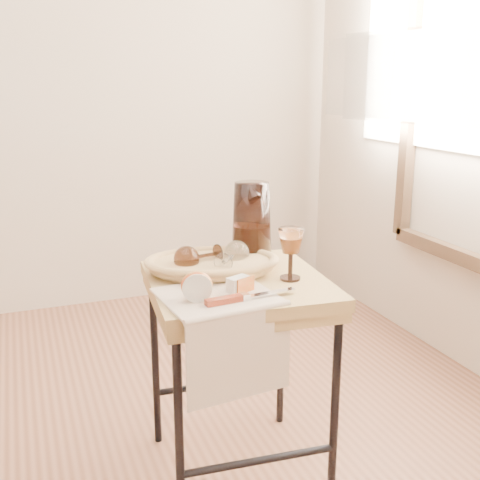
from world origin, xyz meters
name	(u,v)px	position (x,y,z in m)	size (l,w,h in m)	color
side_table	(238,378)	(0.65, 0.16, 0.32)	(0.50, 0.50, 0.63)	olive
tea_towel	(217,296)	(0.55, 0.04, 0.64)	(0.29, 0.26, 0.01)	beige
bread_basket	(212,266)	(0.60, 0.24, 0.66)	(0.35, 0.24, 0.04)	#9F874F
goblet_lying_a	(200,256)	(0.57, 0.25, 0.68)	(0.12, 0.08, 0.08)	#492B1A
goblet_lying_b	(231,257)	(0.65, 0.22, 0.68)	(0.12, 0.08, 0.08)	white
pitcher	(252,222)	(0.76, 0.32, 0.76)	(0.17, 0.25, 0.29)	black
wine_goblet	(291,254)	(0.79, 0.10, 0.71)	(0.07, 0.07, 0.15)	white
apple_half	(197,286)	(0.49, 0.03, 0.68)	(0.08, 0.04, 0.08)	red
apple_wedge	(238,284)	(0.61, 0.05, 0.66)	(0.06, 0.03, 0.04)	silver
table_knife	(248,295)	(0.61, -0.01, 0.65)	(0.25, 0.03, 0.02)	silver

